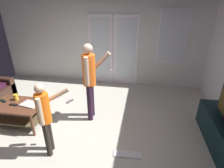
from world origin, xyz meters
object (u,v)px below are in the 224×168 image
(tv_remote_black, at_px, (3,101))
(loose_keyboard, at_px, (127,155))
(person_child, at_px, (45,114))
(cup_near_edge, at_px, (16,97))
(coffee_table, at_px, (18,109))
(laptop_closed, at_px, (30,104))
(person_adult, at_px, (90,76))
(dvd_remote_slim, at_px, (14,105))

(tv_remote_black, bearing_deg, loose_keyboard, 14.23)
(person_child, relative_size, cup_near_edge, 9.97)
(coffee_table, xyz_separation_m, cup_near_edge, (-0.12, 0.15, 0.19))
(coffee_table, relative_size, laptop_closed, 2.82)
(laptop_closed, bearing_deg, loose_keyboard, -3.31)
(loose_keyboard, relative_size, cup_near_edge, 3.58)
(laptop_closed, bearing_deg, cup_near_edge, 173.04)
(person_adult, relative_size, person_child, 1.28)
(person_adult, xyz_separation_m, cup_near_edge, (-1.48, -0.33, -0.43))
(person_adult, xyz_separation_m, person_child, (-0.39, -1.07, -0.20))
(laptop_closed, distance_m, cup_near_edge, 0.41)
(person_child, distance_m, tv_remote_black, 1.49)
(person_adult, bearing_deg, dvd_remote_slim, -159.39)
(person_child, distance_m, laptop_closed, 0.98)
(person_child, height_order, loose_keyboard, person_child)
(tv_remote_black, xyz_separation_m, dvd_remote_slim, (0.31, -0.10, 0.00))
(person_adult, relative_size, cup_near_edge, 12.74)
(person_adult, height_order, tv_remote_black, person_adult)
(coffee_table, xyz_separation_m, loose_keyboard, (2.22, -0.45, -0.33))
(person_adult, distance_m, loose_keyboard, 1.57)
(person_adult, bearing_deg, person_child, -110.00)
(cup_near_edge, distance_m, tv_remote_black, 0.25)
(person_adult, height_order, dvd_remote_slim, person_adult)
(laptop_closed, distance_m, tv_remote_black, 0.61)
(cup_near_edge, distance_m, dvd_remote_slim, 0.22)
(cup_near_edge, bearing_deg, laptop_closed, -17.46)
(laptop_closed, bearing_deg, person_adult, 32.72)
(tv_remote_black, bearing_deg, person_child, -0.71)
(person_adult, xyz_separation_m, dvd_remote_slim, (-1.40, -0.52, -0.48))
(loose_keyboard, bearing_deg, coffee_table, 168.45)
(person_adult, xyz_separation_m, loose_keyboard, (0.85, -0.93, -0.94))
(tv_remote_black, bearing_deg, laptop_closed, 23.33)
(cup_near_edge, relative_size, dvd_remote_slim, 0.74)
(loose_keyboard, xyz_separation_m, dvd_remote_slim, (-2.25, 0.40, 0.47))
(person_adult, distance_m, person_child, 1.15)
(laptop_closed, height_order, cup_near_edge, cup_near_edge)
(coffee_table, xyz_separation_m, tv_remote_black, (-0.34, 0.05, 0.14))
(person_adult, distance_m, laptop_closed, 1.28)
(cup_near_edge, bearing_deg, coffee_table, -51.71)
(person_adult, bearing_deg, loose_keyboard, -47.35)
(tv_remote_black, relative_size, dvd_remote_slim, 1.00)
(cup_near_edge, height_order, tv_remote_black, cup_near_edge)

